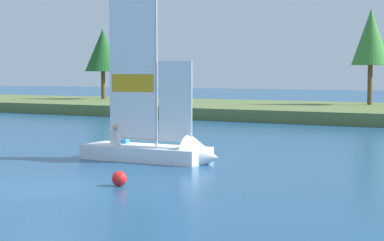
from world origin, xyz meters
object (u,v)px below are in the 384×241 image
object	(u,v)px
shoreline_tree_left	(103,50)
shoreline_tree_midleft	(371,37)
sailboat	(165,148)
channel_buoy	(119,178)

from	to	relation	value
shoreline_tree_left	shoreline_tree_midleft	distance (m)	22.21
shoreline_tree_midleft	sailboat	distance (m)	27.89
shoreline_tree_left	channel_buoy	xyz separation A→B (m)	(23.97, -31.14, -4.63)
shoreline_tree_midleft	channel_buoy	world-z (taller)	shoreline_tree_midleft
sailboat	channel_buoy	size ratio (longest dim) A/B	16.97
channel_buoy	sailboat	bearing A→B (deg)	107.64
shoreline_tree_midleft	channel_buoy	distance (m)	32.54
sailboat	shoreline_tree_midleft	bearing A→B (deg)	89.25
channel_buoy	shoreline_tree_midleft	bearing A→B (deg)	93.20
shoreline_tree_midleft	channel_buoy	size ratio (longest dim) A/B	16.72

